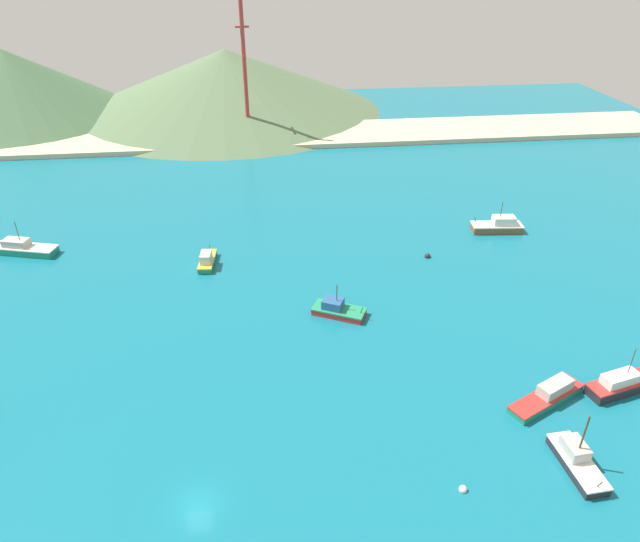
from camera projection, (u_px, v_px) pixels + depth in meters
ground at (212, 323)px, 79.16m from camera, size 260.00×280.00×0.50m
fishing_boat_0 at (625, 383)px, 66.53m from camera, size 10.60×4.91×6.08m
fishing_boat_1 at (549, 395)px, 65.00m from camera, size 10.51×6.79×2.29m
fishing_boat_3 at (337, 309)px, 80.20m from camera, size 8.10×6.18×4.90m
fishing_boat_4 at (577, 460)px, 56.81m from camera, size 3.09×7.73×6.73m
fishing_boat_5 at (207, 260)px, 92.39m from camera, size 2.89×7.02×2.53m
fishing_boat_6 at (498, 226)px, 103.18m from camera, size 9.40×4.07×5.73m
fishing_boat_7 at (23, 248)px, 95.97m from camera, size 11.33×5.93×5.87m
buoy_0 at (463, 489)px, 54.63m from camera, size 0.81×0.81×0.81m
buoy_1 at (428, 256)px, 95.06m from camera, size 1.02×1.02×1.02m
beach_strip at (226, 138)px, 151.27m from camera, size 247.00×21.27×1.20m
hill_west at (10, 85)px, 164.24m from camera, size 71.69×71.69×19.88m
hill_central at (226, 81)px, 173.13m from camera, size 95.08×95.08×18.31m
radio_tower at (245, 72)px, 143.11m from camera, size 3.42×2.74×34.21m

